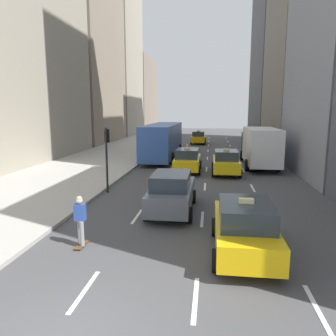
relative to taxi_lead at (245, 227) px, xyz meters
The scene contains 12 objects.
sidewalk_left 24.81m from the taxi_lead, 116.33° to the left, with size 8.00×66.00×0.15m, color #ADAAA3.
lane_markings 18.30m from the taxi_lead, 94.39° to the left, with size 5.72×56.00×0.01m.
building_row_left 38.91m from the taxi_lead, 119.40° to the left, with size 6.00×81.10×34.38m.
taxi_lead is the anchor object (origin of this frame).
taxi_second 14.25m from the taxi_lead, 101.33° to the left, with size 2.02×4.40×1.87m.
taxi_third 35.06m from the taxi_lead, 94.58° to the left, with size 2.02×4.40×1.87m.
taxi_fourth 13.43m from the taxi_lead, 90.00° to the left, with size 2.02×4.40×1.87m.
sedan_black_near 4.95m from the taxi_lead, 124.43° to the left, with size 2.02×4.63×1.80m.
city_bus 21.38m from the taxi_lead, 105.24° to the left, with size 2.80×11.61×3.25m.
box_truck 17.30m from the taxi_lead, 80.67° to the left, with size 2.58×8.40×3.15m.
skateboarder 5.36m from the taxi_lead, behind, with size 0.36×0.80×1.75m.
traffic_light_pole 9.97m from the taxi_lead, 133.27° to the left, with size 0.24×0.42×3.60m.
Camera 1 is at (2.88, -5.27, 4.50)m, focal length 35.00 mm.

